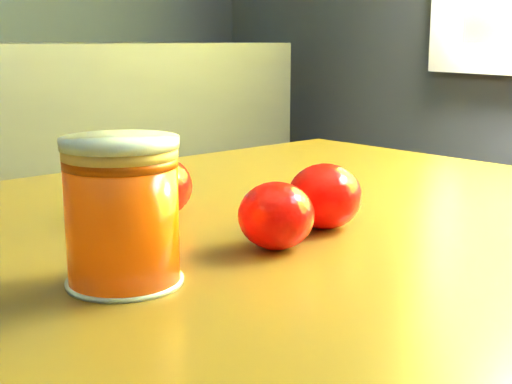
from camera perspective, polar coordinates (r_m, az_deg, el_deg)
table at (r=0.69m, az=-2.53°, el=-10.35°), size 1.10×0.86×0.74m
juice_glass at (r=0.50m, az=-10.65°, el=-1.62°), size 0.08×0.08×0.10m
orange_front at (r=0.65m, az=5.53°, el=-0.34°), size 0.07×0.07×0.06m
orange_back at (r=0.69m, az=-7.93°, el=0.43°), size 0.08×0.08×0.06m
orange_extra at (r=0.58m, az=1.63°, el=-1.91°), size 0.08×0.08×0.06m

